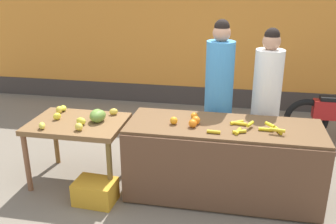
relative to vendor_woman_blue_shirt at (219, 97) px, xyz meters
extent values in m
plane|color=#756B5B|center=(-0.23, -0.63, -0.96)|extent=(24.00, 24.00, 0.00)
cube|color=orange|center=(-0.23, 2.52, 0.45)|extent=(9.21, 0.20, 2.83)
cube|color=#3F3833|center=(-0.23, 2.41, -0.78)|extent=(9.21, 0.04, 0.36)
cube|color=brown|center=(0.11, -0.63, -0.53)|extent=(2.10, 0.76, 0.85)
cube|color=brown|center=(0.11, -1.03, -0.53)|extent=(2.10, 0.03, 0.79)
cube|color=brown|center=(-1.58, -0.63, -0.22)|extent=(1.09, 0.80, 0.06)
cylinder|color=brown|center=(-2.08, -0.98, -0.61)|extent=(0.06, 0.06, 0.71)
cylinder|color=brown|center=(-1.09, -0.98, -0.61)|extent=(0.06, 0.06, 0.71)
cylinder|color=brown|center=(-2.08, -0.28, -0.61)|extent=(0.06, 0.06, 0.71)
cylinder|color=brown|center=(-1.09, -0.28, -0.61)|extent=(0.06, 0.06, 0.71)
cylinder|color=gold|center=(0.26, -0.60, -0.09)|extent=(0.16, 0.06, 0.04)
cylinder|color=gold|center=(0.01, -0.88, -0.09)|extent=(0.14, 0.04, 0.04)
cylinder|color=gold|center=(0.25, -0.82, -0.09)|extent=(0.07, 0.14, 0.04)
cylinder|color=yellow|center=(0.24, -0.57, -0.09)|extent=(0.15, 0.11, 0.04)
cylinder|color=yellow|center=(0.66, -0.72, -0.09)|extent=(0.08, 0.15, 0.04)
cylinder|color=gold|center=(0.27, -0.82, -0.09)|extent=(0.14, 0.09, 0.04)
cylinder|color=gold|center=(0.53, -0.71, -0.09)|extent=(0.14, 0.04, 0.04)
cylinder|color=gold|center=(0.37, -0.67, -0.06)|extent=(0.09, 0.13, 0.04)
cylinder|color=yellow|center=(0.58, -0.66, -0.06)|extent=(0.11, 0.12, 0.04)
cylinder|color=gold|center=(0.64, -0.79, -0.06)|extent=(0.16, 0.06, 0.04)
sphere|color=orange|center=(-0.22, -0.76, -0.06)|extent=(0.09, 0.09, 0.09)
sphere|color=orange|center=(-0.20, -0.67, -0.06)|extent=(0.09, 0.09, 0.09)
sphere|color=orange|center=(-0.23, -0.53, -0.07)|extent=(0.08, 0.08, 0.08)
sphere|color=orange|center=(-0.43, -0.71, -0.07)|extent=(0.08, 0.08, 0.08)
ellipsoid|color=yellow|center=(-1.91, -0.41, -0.15)|extent=(0.09, 0.10, 0.09)
ellipsoid|color=yellow|center=(-1.45, -0.88, -0.15)|extent=(0.13, 0.13, 0.09)
ellipsoid|color=yellow|center=(-1.50, -0.72, -0.15)|extent=(0.14, 0.11, 0.08)
ellipsoid|color=yellow|center=(-1.24, -0.34, -0.15)|extent=(0.12, 0.11, 0.08)
ellipsoid|color=yellow|center=(-1.90, -0.33, -0.16)|extent=(0.12, 0.13, 0.07)
ellipsoid|color=yellow|center=(-1.84, -0.62, -0.15)|extent=(0.11, 0.12, 0.08)
ellipsoid|color=gold|center=(-1.87, -0.91, -0.15)|extent=(0.11, 0.13, 0.07)
ellipsoid|color=olive|center=(-1.37, -0.57, -0.12)|extent=(0.15, 0.22, 0.14)
ellipsoid|color=olive|center=(-1.33, -0.60, -0.12)|extent=(0.20, 0.25, 0.14)
cylinder|color=#33333D|center=(0.00, 0.00, -0.59)|extent=(0.29, 0.29, 0.74)
cylinder|color=#3F8CCC|center=(0.00, 0.00, 0.23)|extent=(0.34, 0.34, 0.90)
sphere|color=tan|center=(0.00, 0.00, 0.78)|extent=(0.21, 0.21, 0.21)
sphere|color=black|center=(0.00, 0.00, 0.85)|extent=(0.18, 0.18, 0.18)
cylinder|color=#33333D|center=(0.57, 0.06, -0.61)|extent=(0.29, 0.29, 0.70)
cylinder|color=white|center=(0.57, 0.06, 0.17)|extent=(0.34, 0.34, 0.85)
sphere|color=tan|center=(0.57, 0.06, 0.69)|extent=(0.21, 0.21, 0.21)
sphere|color=black|center=(0.57, 0.06, 0.76)|extent=(0.18, 0.18, 0.18)
torus|color=black|center=(1.26, 1.12, -0.63)|extent=(0.65, 0.09, 0.65)
cube|color=black|center=(1.64, 1.12, -0.29)|extent=(0.44, 0.16, 0.08)
cube|color=gold|center=(-1.24, -1.06, -0.83)|extent=(0.46, 0.35, 0.26)
ellipsoid|color=maroon|center=(-0.79, 0.06, -0.71)|extent=(0.45, 0.42, 0.50)
camera|label=1|loc=(0.21, -4.38, 1.41)|focal=39.80mm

